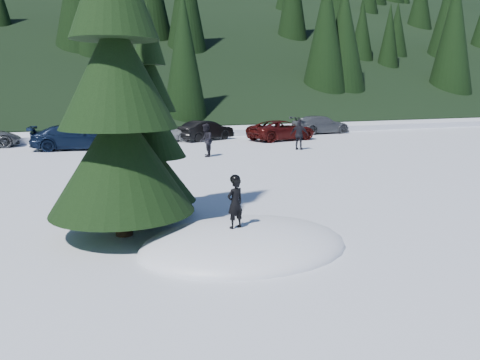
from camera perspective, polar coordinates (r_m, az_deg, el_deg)
name	(u,v)px	position (r m, az deg, el deg)	size (l,w,h in m)	color
ground	(245,247)	(9.95, 0.55, -8.12)	(200.00, 200.00, 0.00)	white
snow_mound	(245,247)	(9.95, 0.55, -8.12)	(4.48, 3.52, 0.96)	white
forest_hillside	(66,12)	(63.41, -20.40, 18.70)	(200.00, 60.00, 25.00)	black
spruce_tall	(117,86)	(10.53, -14.75, 10.98)	(3.20, 3.20, 8.60)	#301E10
spruce_short	(151,136)	(12.15, -10.75, 5.34)	(2.20, 2.20, 5.37)	#301E10
child_skier	(235,203)	(9.46, -0.59, -2.84)	(0.38, 0.25, 1.03)	black
adult_0	(206,140)	(23.00, -4.19, 4.85)	(0.79, 0.62, 1.63)	black
adult_1	(299,135)	(25.85, 7.25, 5.49)	(0.97, 0.40, 1.65)	black
car_3	(75,137)	(27.31, -19.49, 4.92)	(1.88, 4.63, 1.35)	black
car_4	(163,130)	(30.42, -9.33, 6.00)	(1.64, 4.08, 1.39)	gray
car_5	(206,130)	(30.63, -4.18, 6.04)	(1.36, 3.89, 1.28)	black
car_6	(282,130)	(30.77, 5.12, 6.06)	(2.14, 4.64, 1.29)	#3E0D0B
car_7	(321,125)	(35.85, 9.81, 6.67)	(1.87, 4.60, 1.33)	#4D5155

